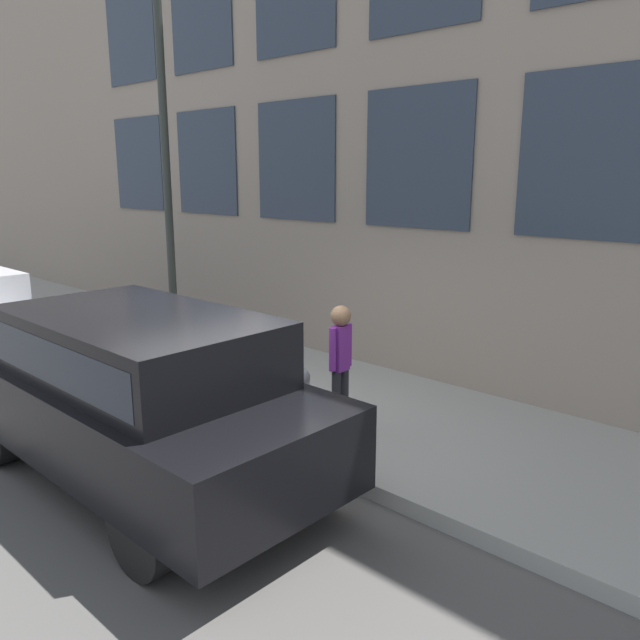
{
  "coord_description": "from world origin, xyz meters",
  "views": [
    {
      "loc": [
        -4.42,
        -5.16,
        3.13
      ],
      "look_at": [
        0.74,
        -0.35,
        1.48
      ],
      "focal_mm": 35.0,
      "sensor_mm": 36.0,
      "label": 1
    }
  ],
  "objects_px": {
    "parked_truck_black_near": "(137,386)",
    "street_lamp": "(162,95)",
    "fire_hydrant": "(300,395)",
    "person": "(341,355)"
  },
  "relations": [
    {
      "from": "parked_truck_black_near",
      "to": "person",
      "type": "bearing_deg",
      "value": -21.97
    },
    {
      "from": "fire_hydrant",
      "to": "person",
      "type": "relative_size",
      "value": 0.48
    },
    {
      "from": "fire_hydrant",
      "to": "parked_truck_black_near",
      "type": "xyz_separation_m",
      "value": [
        -1.91,
        0.44,
        0.5
      ]
    },
    {
      "from": "person",
      "to": "parked_truck_black_near",
      "type": "distance_m",
      "value": 2.33
    },
    {
      "from": "parked_truck_black_near",
      "to": "street_lamp",
      "type": "xyz_separation_m",
      "value": [
        2.21,
        2.59,
        3.21
      ]
    },
    {
      "from": "fire_hydrant",
      "to": "parked_truck_black_near",
      "type": "bearing_deg",
      "value": 166.97
    },
    {
      "from": "person",
      "to": "street_lamp",
      "type": "distance_m",
      "value": 4.69
    },
    {
      "from": "parked_truck_black_near",
      "to": "street_lamp",
      "type": "bearing_deg",
      "value": 49.54
    },
    {
      "from": "person",
      "to": "parked_truck_black_near",
      "type": "bearing_deg",
      "value": 177.76
    },
    {
      "from": "fire_hydrant",
      "to": "street_lamp",
      "type": "xyz_separation_m",
      "value": [
        0.3,
        3.03,
        3.71
      ]
    }
  ]
}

